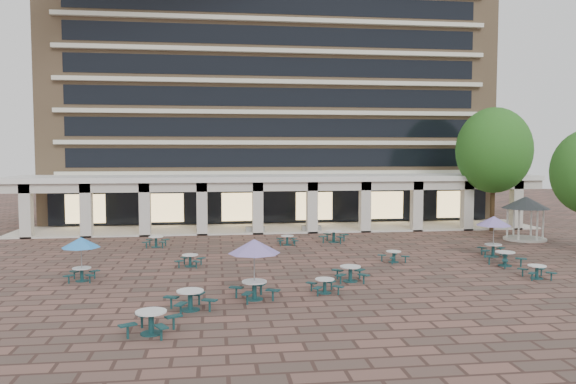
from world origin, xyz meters
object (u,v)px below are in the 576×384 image
at_px(planter_right, 311,225).
at_px(gazebo, 526,208).
at_px(picnic_table_2, 350,272).
at_px(planter_left, 255,227).
at_px(picnic_table_1, 190,298).
at_px(picnic_table_0, 151,320).

bearing_deg(planter_right, gazebo, -22.35).
xyz_separation_m(picnic_table_2, gazebo, (15.50, 11.12, 1.87)).
bearing_deg(gazebo, planter_left, 162.52).
height_order(picnic_table_1, planter_right, planter_right).
bearing_deg(gazebo, picnic_table_2, -144.33).
relative_size(picnic_table_2, planter_right, 1.20).
bearing_deg(picnic_table_0, planter_right, 83.79).
relative_size(gazebo, planter_right, 2.21).
bearing_deg(planter_left, picnic_table_0, -102.43).
height_order(planter_left, planter_right, planter_right).
height_order(picnic_table_0, picnic_table_1, picnic_table_0).
xyz_separation_m(gazebo, planter_left, (-18.90, 5.95, -1.83)).
bearing_deg(picnic_table_2, gazebo, 40.41).
bearing_deg(picnic_table_1, planter_right, 46.23).
height_order(picnic_table_0, planter_left, planter_left).
distance_m(picnic_table_0, picnic_table_2, 11.04).
distance_m(picnic_table_0, planter_left, 24.47).
distance_m(picnic_table_0, planter_right, 25.79).
distance_m(picnic_table_1, planter_left, 21.51).
relative_size(picnic_table_2, gazebo, 0.54).
distance_m(planter_left, planter_right, 4.42).
xyz_separation_m(picnic_table_1, picnic_table_2, (7.47, 4.05, -0.03)).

